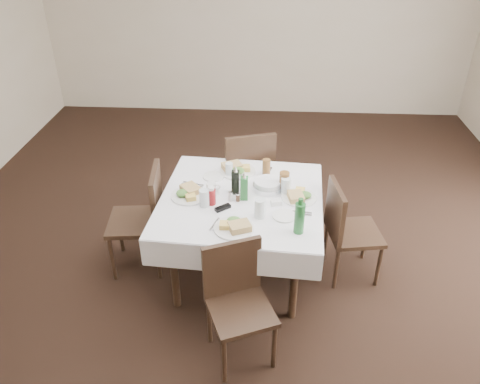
{
  "coord_description": "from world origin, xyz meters",
  "views": [
    {
      "loc": [
        0.15,
        -3.22,
        2.72
      ],
      "look_at": [
        -0.03,
        -0.15,
        0.8
      ],
      "focal_mm": 35.0,
      "sensor_mm": 36.0,
      "label": 1
    }
  ],
  "objects_px": {
    "chair_south": "(237,295)",
    "water_e": "(286,186)",
    "water_n": "(229,169)",
    "chair_north": "(247,171)",
    "oil_cruet_dark": "(236,181)",
    "chair_east": "(345,226)",
    "water_w": "(204,198)",
    "ketchup_bottle": "(211,196)",
    "oil_cruet_green": "(244,187)",
    "chair_west": "(145,214)",
    "water_s": "(260,208)",
    "coffee_mug": "(212,189)",
    "bread_basket": "(268,185)",
    "green_bottle": "(299,218)",
    "dining_table": "(241,206)"
  },
  "relations": [
    {
      "from": "chair_east",
      "to": "water_n",
      "type": "relative_size",
      "value": 7.5
    },
    {
      "from": "chair_north",
      "to": "water_e",
      "type": "height_order",
      "value": "chair_north"
    },
    {
      "from": "water_w",
      "to": "ketchup_bottle",
      "type": "distance_m",
      "value": 0.06
    },
    {
      "from": "water_n",
      "to": "water_w",
      "type": "bearing_deg",
      "value": -107.52
    },
    {
      "from": "chair_west",
      "to": "bread_basket",
      "type": "height_order",
      "value": "chair_west"
    },
    {
      "from": "chair_north",
      "to": "water_n",
      "type": "height_order",
      "value": "chair_north"
    },
    {
      "from": "chair_south",
      "to": "oil_cruet_green",
      "type": "xyz_separation_m",
      "value": [
        0.01,
        0.76,
        0.38
      ]
    },
    {
      "from": "chair_south",
      "to": "coffee_mug",
      "type": "bearing_deg",
      "value": 107.01
    },
    {
      "from": "water_n",
      "to": "chair_north",
      "type": "bearing_deg",
      "value": 73.32
    },
    {
      "from": "dining_table",
      "to": "oil_cruet_dark",
      "type": "bearing_deg",
      "value": 128.19
    },
    {
      "from": "bread_basket",
      "to": "chair_west",
      "type": "bearing_deg",
      "value": -176.28
    },
    {
      "from": "chair_west",
      "to": "chair_east",
      "type": "bearing_deg",
      "value": -0.98
    },
    {
      "from": "chair_north",
      "to": "water_w",
      "type": "relative_size",
      "value": 7.04
    },
    {
      "from": "water_w",
      "to": "water_e",
      "type": "bearing_deg",
      "value": 18.87
    },
    {
      "from": "water_e",
      "to": "chair_east",
      "type": "bearing_deg",
      "value": -3.99
    },
    {
      "from": "water_s",
      "to": "oil_cruet_green",
      "type": "xyz_separation_m",
      "value": [
        -0.13,
        0.24,
        0.03
      ]
    },
    {
      "from": "chair_west",
      "to": "water_w",
      "type": "distance_m",
      "value": 0.64
    },
    {
      "from": "chair_south",
      "to": "oil_cruet_green",
      "type": "distance_m",
      "value": 0.85
    },
    {
      "from": "bread_basket",
      "to": "oil_cruet_dark",
      "type": "xyz_separation_m",
      "value": [
        -0.25,
        -0.07,
        0.07
      ]
    },
    {
      "from": "water_e",
      "to": "water_w",
      "type": "height_order",
      "value": "same"
    },
    {
      "from": "chair_west",
      "to": "water_e",
      "type": "distance_m",
      "value": 1.18
    },
    {
      "from": "ketchup_bottle",
      "to": "water_w",
      "type": "bearing_deg",
      "value": -147.13
    },
    {
      "from": "water_n",
      "to": "coffee_mug",
      "type": "height_order",
      "value": "water_n"
    },
    {
      "from": "chair_north",
      "to": "oil_cruet_dark",
      "type": "bearing_deg",
      "value": -94.83
    },
    {
      "from": "bread_basket",
      "to": "green_bottle",
      "type": "xyz_separation_m",
      "value": [
        0.22,
        -0.56,
        0.08
      ]
    },
    {
      "from": "chair_north",
      "to": "oil_cruet_dark",
      "type": "distance_m",
      "value": 0.78
    },
    {
      "from": "dining_table",
      "to": "water_s",
      "type": "height_order",
      "value": "water_s"
    },
    {
      "from": "water_w",
      "to": "chair_west",
      "type": "bearing_deg",
      "value": 158.99
    },
    {
      "from": "bread_basket",
      "to": "green_bottle",
      "type": "bearing_deg",
      "value": -68.37
    },
    {
      "from": "chair_east",
      "to": "water_n",
      "type": "height_order",
      "value": "water_n"
    },
    {
      "from": "oil_cruet_green",
      "to": "ketchup_bottle",
      "type": "relative_size",
      "value": 1.63
    },
    {
      "from": "chair_east",
      "to": "chair_south",
      "type": "bearing_deg",
      "value": -135.22
    },
    {
      "from": "dining_table",
      "to": "water_e",
      "type": "relative_size",
      "value": 9.69
    },
    {
      "from": "water_n",
      "to": "water_s",
      "type": "height_order",
      "value": "water_s"
    },
    {
      "from": "chair_east",
      "to": "water_n",
      "type": "distance_m",
      "value": 1.06
    },
    {
      "from": "chair_south",
      "to": "water_e",
      "type": "relative_size",
      "value": 6.2
    },
    {
      "from": "chair_north",
      "to": "chair_south",
      "type": "bearing_deg",
      "value": -89.85
    },
    {
      "from": "coffee_mug",
      "to": "water_w",
      "type": "bearing_deg",
      "value": -100.35
    },
    {
      "from": "chair_south",
      "to": "water_w",
      "type": "relative_size",
      "value": 6.16
    },
    {
      "from": "water_n",
      "to": "oil_cruet_green",
      "type": "relative_size",
      "value": 0.47
    },
    {
      "from": "chair_west",
      "to": "ketchup_bottle",
      "type": "bearing_deg",
      "value": -16.55
    },
    {
      "from": "chair_west",
      "to": "water_s",
      "type": "height_order",
      "value": "chair_west"
    },
    {
      "from": "chair_east",
      "to": "water_e",
      "type": "xyz_separation_m",
      "value": [
        -0.5,
        0.03,
        0.34
      ]
    },
    {
      "from": "chair_north",
      "to": "water_s",
      "type": "distance_m",
      "value": 1.08
    },
    {
      "from": "oil_cruet_dark",
      "to": "green_bottle",
      "type": "relative_size",
      "value": 0.9
    },
    {
      "from": "oil_cruet_dark",
      "to": "chair_north",
      "type": "bearing_deg",
      "value": 85.17
    },
    {
      "from": "bread_basket",
      "to": "ketchup_bottle",
      "type": "relative_size",
      "value": 1.59
    },
    {
      "from": "water_e",
      "to": "oil_cruet_dark",
      "type": "distance_m",
      "value": 0.39
    },
    {
      "from": "dining_table",
      "to": "water_s",
      "type": "bearing_deg",
      "value": -59.58
    },
    {
      "from": "chair_south",
      "to": "oil_cruet_dark",
      "type": "relative_size",
      "value": 3.46
    }
  ]
}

